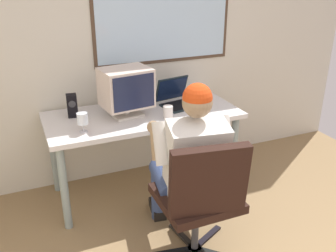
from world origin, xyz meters
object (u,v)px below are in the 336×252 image
(office_chair, at_px, (202,194))
(crt_monitor, at_px, (126,88))
(desk_speaker, at_px, (72,106))
(coffee_mug, at_px, (168,112))
(laptop, at_px, (177,98))
(person_seated, at_px, (190,161))
(wine_glass, at_px, (82,119))
(desk, at_px, (143,123))

(office_chair, xyz_separation_m, crt_monitor, (-0.18, 1.00, 0.44))
(desk_speaker, height_order, coffee_mug, desk_speaker)
(office_chair, height_order, crt_monitor, crt_monitor)
(office_chair, distance_m, laptop, 1.17)
(person_seated, bearing_deg, desk_speaker, 124.75)
(person_seated, relative_size, desk_speaker, 6.57)
(person_seated, relative_size, crt_monitor, 2.94)
(coffee_mug, bearing_deg, office_chair, -97.87)
(crt_monitor, distance_m, coffee_mug, 0.39)
(office_chair, xyz_separation_m, person_seated, (0.04, 0.25, 0.11))
(crt_monitor, height_order, wine_glass, crt_monitor)
(person_seated, height_order, coffee_mug, person_seated)
(crt_monitor, bearing_deg, laptop, 10.70)
(laptop, bearing_deg, desk, -165.87)
(office_chair, bearing_deg, crt_monitor, 100.04)
(person_seated, height_order, crt_monitor, person_seated)
(desk, height_order, office_chair, office_chair)
(coffee_mug, bearing_deg, person_seated, -97.81)
(office_chair, xyz_separation_m, laptop, (0.31, 1.09, 0.27))
(office_chair, height_order, coffee_mug, office_chair)
(crt_monitor, distance_m, desk_speaker, 0.46)
(desk_speaker, bearing_deg, office_chair, -62.83)
(laptop, bearing_deg, wine_glass, -162.52)
(wine_glass, height_order, desk_speaker, desk_speaker)
(laptop, distance_m, desk_speaker, 0.91)
(person_seated, distance_m, desk_speaker, 1.12)
(desk_speaker, bearing_deg, laptop, -3.92)
(coffee_mug, bearing_deg, crt_monitor, 148.67)
(crt_monitor, distance_m, laptop, 0.53)
(desk_speaker, bearing_deg, crt_monitor, -20.40)
(laptop, height_order, wine_glass, laptop)
(desk, height_order, laptop, laptop)
(desk, xyz_separation_m, desk_speaker, (-0.55, 0.15, 0.18))
(desk, distance_m, desk_speaker, 0.60)
(desk_speaker, bearing_deg, wine_glass, -87.12)
(office_chair, height_order, person_seated, person_seated)
(laptop, distance_m, coffee_mug, 0.33)
(desk, height_order, desk_speaker, desk_speaker)
(person_seated, xyz_separation_m, coffee_mug, (0.08, 0.57, 0.14))
(person_seated, distance_m, coffee_mug, 0.60)
(office_chair, distance_m, person_seated, 0.28)
(crt_monitor, xyz_separation_m, desk_speaker, (-0.42, 0.15, -0.14))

